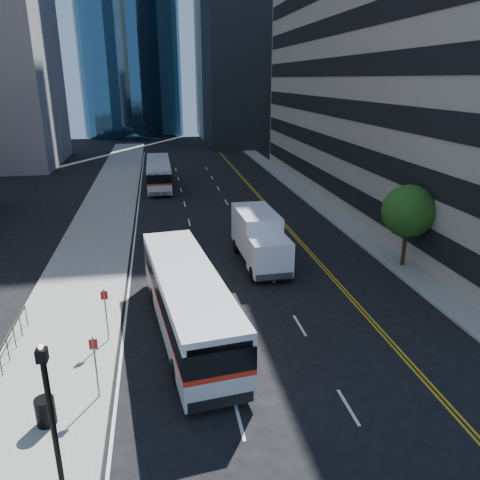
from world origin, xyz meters
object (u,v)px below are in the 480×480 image
(bus_rear, at_px, (159,173))
(box_truck, at_px, (259,238))
(street_tree, at_px, (408,211))
(trash_can, at_px, (46,411))
(lamp_post, at_px, (51,413))
(bus_front, at_px, (188,300))

(bus_rear, relative_size, box_truck, 1.62)
(bus_rear, height_order, box_truck, box_truck)
(street_tree, xyz_separation_m, bus_rear, (-14.74, 25.94, -2.07))
(street_tree, xyz_separation_m, box_truck, (-8.73, 2.16, -1.92))
(street_tree, bearing_deg, bus_rear, 119.61)
(bus_rear, relative_size, trash_can, 11.30)
(lamp_post, distance_m, bus_front, 9.35)
(bus_front, relative_size, box_truck, 1.77)
(bus_rear, bearing_deg, lamp_post, -94.78)
(bus_front, xyz_separation_m, trash_can, (-5.18, -5.47, -1.04))
(lamp_post, xyz_separation_m, bus_rear, (3.26, 39.94, -1.16))
(bus_front, bearing_deg, box_truck, 50.24)
(bus_front, relative_size, trash_can, 12.37)
(bus_front, bearing_deg, street_tree, 15.52)
(trash_can, bearing_deg, bus_rear, 83.48)
(street_tree, distance_m, trash_can, 22.23)
(street_tree, relative_size, bus_rear, 0.46)
(street_tree, distance_m, lamp_post, 22.82)
(bus_rear, distance_m, trash_can, 37.37)
(box_truck, bearing_deg, lamp_post, -121.90)
(lamp_post, distance_m, box_truck, 18.66)
(box_truck, bearing_deg, trash_can, -129.62)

